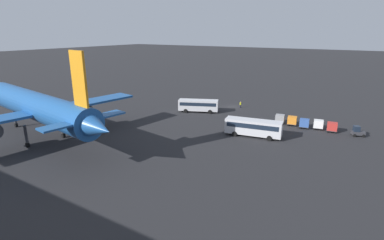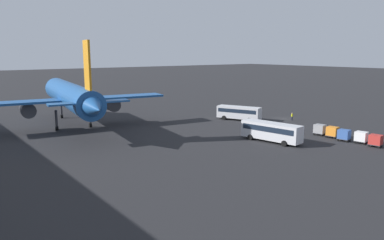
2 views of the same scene
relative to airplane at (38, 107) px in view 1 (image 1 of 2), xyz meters
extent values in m
plane|color=#232326|center=(-19.83, -43.75, -6.62)|extent=(600.00, 600.00, 0.00)
cylinder|color=#1E5193|center=(0.49, -0.08, 0.11)|extent=(36.50, 10.63, 5.18)
cone|color=#1E5193|center=(19.62, -3.03, 0.11)|extent=(6.38, 5.73, 4.92)
cone|color=#1E5193|center=(-18.90, 2.92, 0.11)|extent=(7.36, 5.63, 4.66)
cube|color=#1E5193|center=(-2.96, -10.57, -0.54)|extent=(7.18, 17.14, 0.44)
cube|color=orange|center=(-15.58, 2.41, 6.84)|extent=(3.63, 0.91, 8.28)
cube|color=#1E5193|center=(-15.94, 2.46, 0.62)|extent=(4.56, 13.69, 0.28)
cylinder|color=#38383D|center=(-1.51, -8.27, -2.18)|extent=(4.72, 3.48, 2.85)
cylinder|color=#38383D|center=(12.98, -2.01, -4.55)|extent=(0.50, 0.50, 4.14)
cylinder|color=black|center=(12.98, -2.01, -6.17)|extent=(0.97, 0.63, 0.90)
cylinder|color=#38383D|center=(-0.79, 3.53, -4.55)|extent=(0.50, 0.50, 4.14)
cylinder|color=black|center=(-0.79, 3.53, -6.17)|extent=(0.97, 0.63, 0.90)
cylinder|color=#38383D|center=(-1.81, -3.12, -4.55)|extent=(0.50, 0.50, 4.14)
cylinder|color=black|center=(-1.81, -3.12, -6.17)|extent=(0.97, 0.63, 0.90)
cube|color=silver|center=(-14.54, -34.04, -4.81)|extent=(10.42, 6.56, 2.73)
cube|color=#192333|center=(-14.54, -34.04, -4.33)|extent=(9.69, 6.27, 0.87)
cylinder|color=black|center=(-12.22, -31.47, -6.12)|extent=(1.04, 0.67, 1.00)
cylinder|color=black|center=(-11.08, -34.10, -6.12)|extent=(1.04, 0.67, 1.00)
cylinder|color=black|center=(-18.01, -33.98, -6.12)|extent=(1.04, 0.67, 1.00)
cylinder|color=black|center=(-16.87, -36.60, -6.12)|extent=(1.04, 0.67, 1.00)
cube|color=silver|center=(-33.41, -23.54, -4.70)|extent=(11.33, 4.53, 2.94)
cube|color=#192333|center=(-33.41, -23.54, -4.19)|extent=(10.46, 4.43, 0.94)
cylinder|color=black|center=(-30.28, -21.57, -6.12)|extent=(1.04, 0.46, 1.00)
cylinder|color=black|center=(-29.80, -24.38, -6.12)|extent=(1.04, 0.46, 1.00)
cylinder|color=black|center=(-37.02, -22.71, -6.12)|extent=(1.04, 0.46, 1.00)
cylinder|color=black|center=(-36.54, -25.52, -6.12)|extent=(1.04, 0.46, 1.00)
cube|color=#333338|center=(-51.31, -34.72, -5.97)|extent=(2.72, 2.12, 0.70)
cube|color=#192333|center=(-50.92, -34.56, -5.07)|extent=(1.45, 1.50, 1.10)
cylinder|color=black|center=(-50.80, -33.75, -6.32)|extent=(0.64, 0.43, 0.60)
cylinder|color=black|center=(-50.26, -35.04, -6.32)|extent=(0.64, 0.43, 0.60)
cylinder|color=black|center=(-52.35, -34.39, -6.32)|extent=(0.64, 0.43, 0.60)
cylinder|color=black|center=(-51.81, -35.69, -6.32)|extent=(0.64, 0.43, 0.60)
cylinder|color=#1E1E2D|center=(-22.20, -43.71, -6.20)|extent=(0.32, 0.32, 0.85)
cylinder|color=yellow|center=(-22.20, -43.71, -5.45)|extent=(0.38, 0.38, 0.65)
sphere|color=tan|center=(-22.20, -43.71, -5.00)|extent=(0.24, 0.24, 0.24)
cube|color=#38383D|center=(-46.46, -34.58, -6.21)|extent=(2.22, 1.95, 0.10)
cube|color=#B72D28|center=(-46.46, -34.58, -5.36)|extent=(2.11, 1.86, 1.60)
cylinder|color=black|center=(-45.80, -33.84, -6.44)|extent=(0.37, 0.17, 0.36)
cylinder|color=black|center=(-45.62, -35.11, -6.44)|extent=(0.37, 0.17, 0.36)
cylinder|color=black|center=(-47.31, -34.06, -6.44)|extent=(0.37, 0.17, 0.36)
cylinder|color=black|center=(-47.12, -35.33, -6.44)|extent=(0.37, 0.17, 0.36)
cube|color=#38383D|center=(-43.72, -35.00, -6.21)|extent=(2.22, 1.95, 0.10)
cube|color=silver|center=(-43.72, -35.00, -5.36)|extent=(2.11, 1.86, 1.60)
cylinder|color=black|center=(-43.06, -34.26, -6.44)|extent=(0.37, 0.17, 0.36)
cylinder|color=black|center=(-42.88, -35.52, -6.44)|extent=(0.37, 0.17, 0.36)
cylinder|color=black|center=(-44.57, -34.48, -6.44)|extent=(0.37, 0.17, 0.36)
cylinder|color=black|center=(-44.38, -35.74, -6.44)|extent=(0.37, 0.17, 0.36)
cube|color=#38383D|center=(-40.98, -34.20, -6.21)|extent=(2.22, 1.95, 0.10)
cube|color=#33569E|center=(-40.98, -34.20, -5.36)|extent=(2.11, 1.86, 1.60)
cylinder|color=black|center=(-40.32, -33.46, -6.44)|extent=(0.37, 0.17, 0.36)
cylinder|color=black|center=(-40.14, -34.73, -6.44)|extent=(0.37, 0.17, 0.36)
cylinder|color=black|center=(-41.83, -33.68, -6.44)|extent=(0.37, 0.17, 0.36)
cylinder|color=black|center=(-41.64, -34.95, -6.44)|extent=(0.37, 0.17, 0.36)
cube|color=#38383D|center=(-38.25, -34.90, -6.21)|extent=(2.22, 1.95, 0.10)
cube|color=orange|center=(-38.25, -34.90, -5.36)|extent=(2.11, 1.86, 1.60)
cylinder|color=black|center=(-37.59, -34.16, -6.44)|extent=(0.37, 0.17, 0.36)
cylinder|color=black|center=(-37.40, -35.42, -6.44)|extent=(0.37, 0.17, 0.36)
cylinder|color=black|center=(-39.09, -34.38, -6.44)|extent=(0.37, 0.17, 0.36)
cylinder|color=black|center=(-38.90, -35.64, -6.44)|extent=(0.37, 0.17, 0.36)
cube|color=#38383D|center=(-35.51, -34.96, -6.21)|extent=(2.22, 1.95, 0.10)
cube|color=gray|center=(-35.51, -34.96, -5.36)|extent=(2.11, 1.86, 1.60)
cylinder|color=black|center=(-34.85, -34.22, -6.44)|extent=(0.37, 0.17, 0.36)
cylinder|color=black|center=(-34.66, -35.49, -6.44)|extent=(0.37, 0.17, 0.36)
cylinder|color=black|center=(-36.35, -34.44, -6.44)|extent=(0.37, 0.17, 0.36)
cylinder|color=black|center=(-36.17, -35.71, -6.44)|extent=(0.37, 0.17, 0.36)
camera|label=1|loc=(-52.71, 30.92, 13.64)|focal=28.00mm
camera|label=2|loc=(-76.24, 26.54, 9.01)|focal=35.00mm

